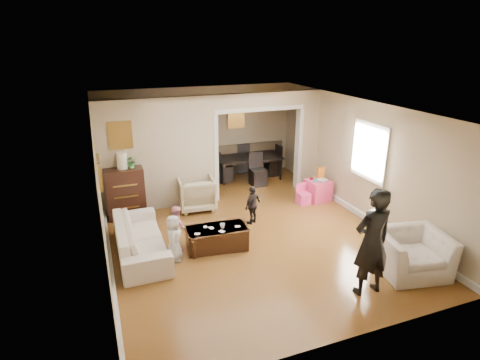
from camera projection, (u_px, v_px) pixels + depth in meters
name	position (u px, v px, depth m)	size (l,w,h in m)	color
floor	(243.00, 229.00, 8.34)	(7.00, 7.00, 0.00)	#925D25
partition_left	(160.00, 155.00, 9.02)	(2.75, 0.18, 2.60)	#BEB18B
partition_right	(307.00, 140.00, 10.30)	(0.55, 0.18, 2.60)	#BEB18B
partition_header	(259.00, 100.00, 9.46)	(2.22, 0.18, 0.35)	#BEB18B
window_pane	(370.00, 152.00, 8.36)	(0.03, 0.95, 1.10)	white
framed_art_partition	(120.00, 135.00, 8.47)	(0.45, 0.03, 0.55)	brown
framed_art_sofa_wall	(100.00, 172.00, 6.30)	(0.03, 0.55, 0.40)	brown
framed_art_alcove	(236.00, 117.00, 11.15)	(0.45, 0.03, 0.55)	brown
sofa	(140.00, 238.00, 7.33)	(2.16, 0.84, 0.63)	beige
armchair_back	(196.00, 193.00, 9.24)	(0.82, 0.85, 0.77)	#C6B889
armchair_front	(412.00, 253.00, 6.72)	(1.12, 0.98, 0.73)	beige
dresser	(125.00, 193.00, 8.76)	(0.83, 0.47, 1.14)	black
table_lamp	(122.00, 161.00, 8.50)	(0.22, 0.22, 0.36)	#FFF8CF
potted_plant	(132.00, 161.00, 8.58)	(0.26, 0.23, 0.29)	#3C7835
coffee_table	(217.00, 238.00, 7.54)	(1.14, 0.57, 0.43)	#372211
coffee_cup	(222.00, 226.00, 7.44)	(0.10, 0.10, 0.09)	silver
play_table	(318.00, 190.00, 9.78)	(0.53, 0.53, 0.51)	#FA417F
cereal_box	(321.00, 173.00, 9.77)	(0.20, 0.07, 0.30)	yellow
cyan_cup	(316.00, 180.00, 9.61)	(0.08, 0.08, 0.08)	#25B8BB
toy_block	(312.00, 179.00, 9.75)	(0.08, 0.06, 0.05)	red
play_bowl	(323.00, 181.00, 9.60)	(0.24, 0.24, 0.06)	silver
dining_table	(249.00, 167.00, 11.31)	(1.83, 1.02, 0.64)	black
adult_person	(372.00, 242.00, 6.00)	(0.65, 0.43, 1.78)	black
child_kneel_a	(174.00, 238.00, 7.05)	(0.43, 0.28, 0.88)	silver
child_kneel_b	(177.00, 227.00, 7.50)	(0.42, 0.33, 0.86)	pink
child_toddler	(253.00, 205.00, 8.48)	(0.51, 0.21, 0.86)	black
craft_papers	(215.00, 229.00, 7.40)	(0.92, 0.40, 0.00)	white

